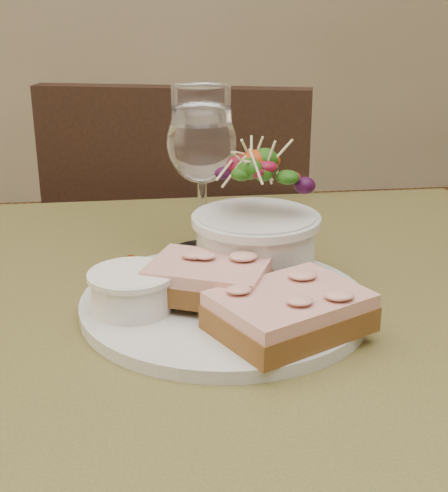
{
  "coord_description": "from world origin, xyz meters",
  "views": [
    {
      "loc": [
        -0.06,
        -0.56,
        1.03
      ],
      "look_at": [
        0.01,
        0.03,
        0.81
      ],
      "focal_mm": 50.0,
      "sensor_mm": 36.0,
      "label": 1
    }
  ],
  "objects": [
    {
      "name": "sandwich_front",
      "position": [
        0.06,
        -0.05,
        0.78
      ],
      "size": [
        0.15,
        0.14,
        0.03
      ],
      "rotation": [
        0.0,
        0.0,
        0.47
      ],
      "color": "#4F2D15",
      "rests_on": "dinner_plate"
    },
    {
      "name": "sandwich_back",
      "position": [
        -0.0,
        0.01,
        0.79
      ],
      "size": [
        0.13,
        0.12,
        0.03
      ],
      "rotation": [
        0.0,
        0.0,
        -0.42
      ],
      "color": "#4F2D15",
      "rests_on": "dinner_plate"
    },
    {
      "name": "chair_far",
      "position": [
        0.04,
        0.64,
        0.29
      ],
      "size": [
        0.51,
        0.51,
        0.9
      ],
      "rotation": [
        0.0,
        0.0,
        2.88
      ],
      "color": "black",
      "rests_on": "ground"
    },
    {
      "name": "garnish",
      "position": [
        -0.06,
        0.09,
        0.77
      ],
      "size": [
        0.05,
        0.04,
        0.02
      ],
      "color": "#153A0A",
      "rests_on": "dinner_plate"
    },
    {
      "name": "dinner_plate",
      "position": [
        0.01,
        0.02,
        0.76
      ],
      "size": [
        0.27,
        0.27,
        0.01
      ],
      "primitive_type": "cylinder",
      "color": "silver",
      "rests_on": "cafe_table"
    },
    {
      "name": "ramekin",
      "position": [
        -0.07,
        0.01,
        0.78
      ],
      "size": [
        0.07,
        0.07,
        0.04
      ],
      "color": "silver",
      "rests_on": "dinner_plate"
    },
    {
      "name": "wine_glass",
      "position": [
        0.01,
        0.17,
        0.87
      ],
      "size": [
        0.08,
        0.08,
        0.18
      ],
      "color": "white",
      "rests_on": "cafe_table"
    },
    {
      "name": "cafe_table",
      "position": [
        0.0,
        0.0,
        0.65
      ],
      "size": [
        0.8,
        0.8,
        0.75
      ],
      "color": "#4B4020",
      "rests_on": "ground"
    },
    {
      "name": "salad_bowl",
      "position": [
        0.05,
        0.08,
        0.82
      ],
      "size": [
        0.12,
        0.12,
        0.13
      ],
      "color": "silver",
      "rests_on": "dinner_plate"
    }
  ]
}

